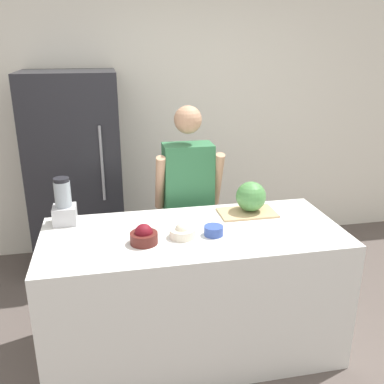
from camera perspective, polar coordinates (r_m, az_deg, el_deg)
The scene contains 10 objects.
wall_back at distance 4.27m, azimuth -4.66°, elevation 9.51°, with size 8.00×0.06×2.60m.
counter_island at distance 2.95m, azimuth 0.17°, elevation -13.13°, with size 1.91×0.84×0.89m.
refrigerator at distance 3.98m, azimuth -15.18°, elevation 2.25°, with size 0.79×0.67×1.80m.
person at distance 3.36m, azimuth -0.51°, elevation -1.71°, with size 0.52×0.26×1.59m.
cutting_board at distance 3.03m, azimuth 7.37°, elevation -2.75°, with size 0.39×0.24×0.01m.
watermelon at distance 3.01m, azimuth 7.86°, elevation -0.60°, with size 0.21×0.21×0.21m.
bowl_cherries at distance 2.57m, azimuth -6.44°, elevation -5.84°, with size 0.17×0.17×0.12m.
bowl_cream at distance 2.64m, azimuth -1.28°, elevation -5.32°, with size 0.16×0.16×0.10m.
bowl_small_blue at distance 2.67m, azimuth 2.90°, elevation -5.17°, with size 0.12×0.12×0.06m.
blender at distance 2.92m, azimuth -16.72°, elevation -1.66°, with size 0.15×0.15×0.31m.
Camera 1 is at (-0.51, -2.01, 2.03)m, focal length 40.00 mm.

